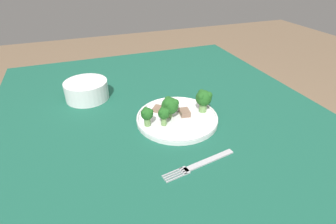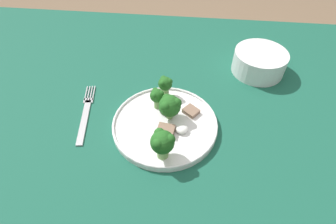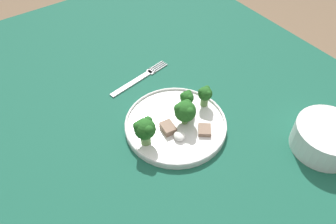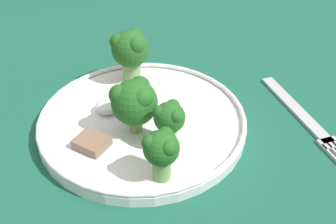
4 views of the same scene
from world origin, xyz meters
name	(u,v)px [view 2 (image 2 of 4)]	position (x,y,z in m)	size (l,w,h in m)	color
table	(151,139)	(0.00, 0.00, 0.68)	(1.38, 1.03, 0.77)	#195642
dinner_plate	(165,124)	(0.04, -0.03, 0.78)	(0.24, 0.24, 0.02)	white
fork	(86,113)	(-0.16, -0.01, 0.78)	(0.05, 0.20, 0.00)	#B2B2B7
cream_bowl	(259,62)	(0.28, 0.21, 0.80)	(0.15, 0.15, 0.06)	white
broccoli_floret_near_rim_left	(170,105)	(0.05, -0.01, 0.83)	(0.05, 0.05, 0.06)	#709E56
broccoli_floret_center_left	(165,84)	(0.03, 0.07, 0.82)	(0.04, 0.04, 0.06)	#709E56
broccoli_floret_back_left	(162,142)	(0.05, -0.12, 0.83)	(0.05, 0.05, 0.07)	#709E56
broccoli_floret_front_left	(157,96)	(0.02, 0.02, 0.82)	(0.03, 0.03, 0.06)	#709E56
meat_slice_front_slice	(191,111)	(0.10, 0.01, 0.79)	(0.04, 0.04, 0.01)	#846651
meat_slice_middle_slice	(166,130)	(0.05, -0.06, 0.79)	(0.04, 0.03, 0.02)	#846651
sauce_dollop	(182,129)	(0.08, -0.05, 0.79)	(0.03, 0.03, 0.02)	white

